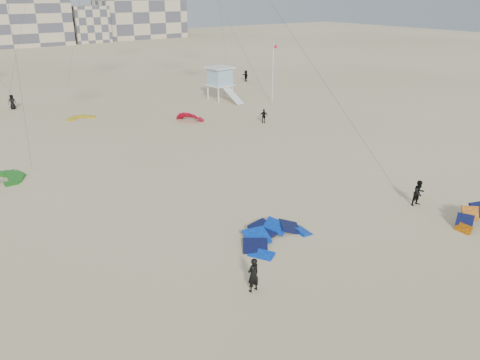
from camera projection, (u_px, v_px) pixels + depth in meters
ground at (288, 293)px, 23.32m from camera, size 320.00×320.00×0.00m
kite_ground_blue at (276, 240)px, 28.23m from camera, size 5.92×6.12×2.62m
kite_ground_orange at (479, 227)px, 29.81m from camera, size 4.23×4.19×3.36m
kite_ground_green at (6, 179)px, 37.50m from camera, size 4.51×4.36×0.78m
kite_ground_red_far at (190, 120)px, 54.31m from camera, size 4.51×4.47×3.11m
kite_ground_yellow at (81, 119)px, 55.12m from camera, size 3.19×3.34×0.55m
kitesurfer_main at (253, 275)px, 23.13m from camera, size 0.71×0.49×1.86m
kitesurfer_b at (419, 193)px, 32.53m from camera, size 0.99×0.82×1.84m
kitesurfer_d at (264, 116)px, 52.96m from camera, size 0.99×0.88×1.61m
kitesurfer_e at (12, 102)px, 59.13m from camera, size 1.02×0.77×1.86m
kitesurfer_f at (246, 76)px, 77.45m from camera, size 0.75×1.74×1.82m
lifeguard_tower_near at (220, 84)px, 63.77m from camera, size 3.44×6.27×4.48m
flagpole at (273, 71)px, 62.13m from camera, size 0.62×0.10×7.68m
condo_mid at (4, 23)px, 125.40m from camera, size 32.00×16.00×12.00m
condo_east at (140, 11)px, 147.27m from camera, size 26.00×14.00×16.00m
condo_fill_right at (88, 24)px, 135.86m from camera, size 10.00×10.00×10.00m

